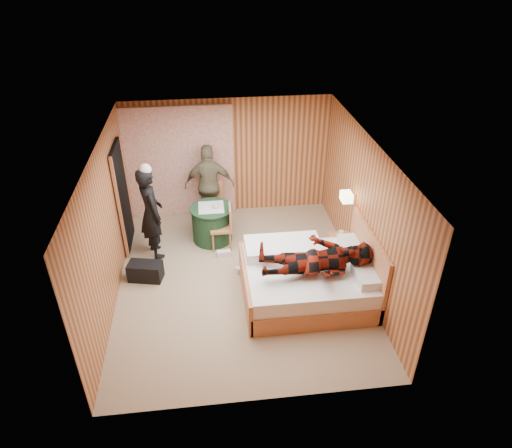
{
  "coord_description": "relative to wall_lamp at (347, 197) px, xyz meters",
  "views": [
    {
      "loc": [
        -0.48,
        -6.3,
        5.11
      ],
      "look_at": [
        0.29,
        0.15,
        1.05
      ],
      "focal_mm": 32.0,
      "sensor_mm": 36.0,
      "label": 1
    }
  ],
  "objects": [
    {
      "name": "book_lower",
      "position": [
        -0.04,
        -0.22,
        -0.77
      ],
      "size": [
        0.24,
        0.27,
        0.02
      ],
      "primitive_type": "imported",
      "rotation": [
        0.0,
        0.0,
        0.37
      ],
      "color": "silver",
      "rests_on": "nightstand"
    },
    {
      "name": "cup_nightstand",
      "position": [
        -0.04,
        -0.04,
        -0.73
      ],
      "size": [
        0.12,
        0.12,
        0.09
      ],
      "primitive_type": "imported",
      "rotation": [
        0.0,
        0.0,
        -0.17
      ],
      "color": "silver",
      "rests_on": "nightstand"
    },
    {
      "name": "doorway",
      "position": [
        -3.98,
        0.95,
        -0.28
      ],
      "size": [
        0.06,
        0.9,
        2.05
      ],
      "primitive_type": "cube",
      "color": "black",
      "rests_on": "floor"
    },
    {
      "name": "wall_back",
      "position": [
        -1.92,
        2.05,
        -0.05
      ],
      "size": [
        4.2,
        0.02,
        2.5
      ],
      "primitive_type": "cube",
      "color": "#C57B4B",
      "rests_on": "floor"
    },
    {
      "name": "man_at_table",
      "position": [
        -2.36,
        1.6,
        -0.44
      ],
      "size": [
        1.03,
        0.47,
        1.72
      ],
      "primitive_type": "imported",
      "rotation": [
        0.0,
        0.0,
        3.09
      ],
      "color": "#6E6649",
      "rests_on": "floor"
    },
    {
      "name": "man_on_bed",
      "position": [
        -0.77,
        -1.19,
        -0.28
      ],
      "size": [
        0.86,
        0.67,
        1.77
      ],
      "primitive_type": "imported",
      "rotation": [
        0.0,
        1.57,
        0.0
      ],
      "color": "maroon",
      "rests_on": "bed"
    },
    {
      "name": "chair_far",
      "position": [
        -2.33,
        1.56,
        -0.76
      ],
      "size": [
        0.54,
        0.54,
        0.93
      ],
      "rotation": [
        0.0,
        0.0,
        -0.37
      ],
      "color": "tan",
      "rests_on": "floor"
    },
    {
      "name": "curtain",
      "position": [
        -2.92,
        1.98,
        -0.1
      ],
      "size": [
        2.2,
        0.08,
        2.4
      ],
      "primitive_type": "cube",
      "color": "beige",
      "rests_on": "floor"
    },
    {
      "name": "nightstand",
      "position": [
        -0.04,
        -0.17,
        -1.03
      ],
      "size": [
        0.4,
        0.54,
        0.52
      ],
      "color": "tan",
      "rests_on": "floor"
    },
    {
      "name": "chair_near",
      "position": [
        -2.11,
        0.62,
        -0.78
      ],
      "size": [
        0.41,
        0.41,
        0.89
      ],
      "rotation": [
        0.0,
        0.0,
        -1.59
      ],
      "color": "tan",
      "rests_on": "floor"
    },
    {
      "name": "bed",
      "position": [
        -0.8,
        -0.96,
        -0.96
      ],
      "size": [
        2.16,
        1.7,
        1.17
      ],
      "color": "tan",
      "rests_on": "floor"
    },
    {
      "name": "wall_right",
      "position": [
        0.18,
        -0.45,
        -0.05
      ],
      "size": [
        0.02,
        5.0,
        2.5
      ],
      "primitive_type": "cube",
      "color": "#C57B4B",
      "rests_on": "floor"
    },
    {
      "name": "cup_table",
      "position": [
        -2.26,
        0.85,
        -0.51
      ],
      "size": [
        0.16,
        0.16,
        0.1
      ],
      "primitive_type": "imported",
      "rotation": [
        0.0,
        0.0,
        -0.4
      ],
      "color": "silver",
      "rests_on": "round_table"
    },
    {
      "name": "book_upper",
      "position": [
        -0.04,
        -0.22,
        -0.75
      ],
      "size": [
        0.25,
        0.28,
        0.02
      ],
      "primitive_type": "imported",
      "rotation": [
        0.0,
        0.0,
        -0.5
      ],
      "color": "silver",
      "rests_on": "nightstand"
    },
    {
      "name": "wall_lamp",
      "position": [
        0.0,
        0.0,
        0.0
      ],
      "size": [
        0.26,
        0.24,
        0.16
      ],
      "color": "gold",
      "rests_on": "wall_right"
    },
    {
      "name": "wall_left",
      "position": [
        -4.02,
        -0.45,
        -0.05
      ],
      "size": [
        0.02,
        5.0,
        2.5
      ],
      "primitive_type": "cube",
      "color": "#C57B4B",
      "rests_on": "floor"
    },
    {
      "name": "duffel_bag",
      "position": [
        -3.57,
        -0.22,
        -1.14
      ],
      "size": [
        0.63,
        0.43,
        0.33
      ],
      "primitive_type": "cube",
      "rotation": [
        0.0,
        0.0,
        -0.21
      ],
      "color": "black",
      "rests_on": "floor"
    },
    {
      "name": "round_table",
      "position": [
        -2.36,
        0.9,
        -0.93
      ],
      "size": [
        0.83,
        0.83,
        0.74
      ],
      "color": "#1F4424",
      "rests_on": "floor"
    },
    {
      "name": "woman_standing",
      "position": [
        -3.45,
        0.54,
        -0.41
      ],
      "size": [
        0.64,
        0.76,
        1.78
      ],
      "primitive_type": "imported",
      "rotation": [
        0.0,
        0.0,
        1.95
      ],
      "color": "black",
      "rests_on": "floor"
    },
    {
      "name": "sneaker_left",
      "position": [
        -2.17,
        0.3,
        -1.24
      ],
      "size": [
        0.27,
        0.12,
        0.12
      ],
      "primitive_type": "cube",
      "rotation": [
        0.0,
        0.0,
        0.07
      ],
      "color": "silver",
      "rests_on": "floor"
    },
    {
      "name": "ceiling",
      "position": [
        -1.92,
        -0.45,
        1.2
      ],
      "size": [
        4.2,
        5.0,
        0.01
      ],
      "primitive_type": "cube",
      "color": "silver",
      "rests_on": "wall_back"
    },
    {
      "name": "floor",
      "position": [
        -1.92,
        -0.45,
        -1.3
      ],
      "size": [
        4.2,
        5.0,
        0.01
      ],
      "primitive_type": "cube",
      "color": "tan",
      "rests_on": "ground"
    },
    {
      "name": "sneaker_right",
      "position": [
        -1.86,
        -0.22,
        -1.24
      ],
      "size": [
        0.29,
        0.2,
        0.12
      ],
      "primitive_type": "cube",
      "rotation": [
        0.0,
        0.0,
        0.38
      ],
      "color": "silver",
      "rests_on": "floor"
    }
  ]
}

